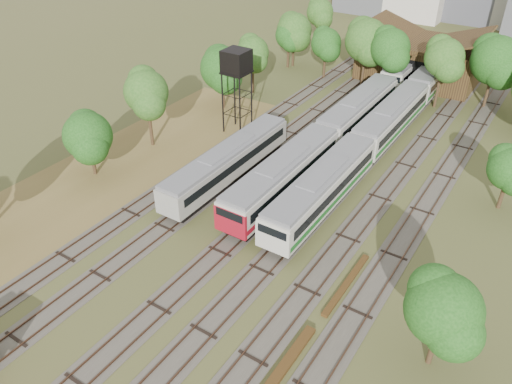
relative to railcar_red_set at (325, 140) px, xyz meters
The scene contains 14 objects.
ground 29.28m from the railcar_red_set, 86.07° to the right, with size 240.00×240.00×0.00m, color #475123.
dry_grass_patch 26.59m from the railcar_red_set, 127.12° to the right, with size 14.00×60.00×0.04m, color brown.
tracks 4.79m from the railcar_red_set, 72.16° to the right, with size 24.60×80.00×0.19m.
railcar_red_set is the anchor object (origin of this frame).
railcar_green_set 9.66m from the railcar_red_set, 65.55° to the left, with size 3.09×52.08×3.82m.
railcar_rear 27.25m from the railcar_red_set, 90.00° to the left, with size 3.05×16.08×3.77m.
old_grey_coach 10.90m from the railcar_red_set, 123.41° to the right, with size 2.79×18.00×3.45m.
water_tower 12.90m from the railcar_red_set, behind, with size 2.77×2.77×9.62m.
rail_pile_near 28.67m from the railcar_red_set, 69.54° to the right, with size 0.66×9.90×0.33m, color #533617.
rail_pile_far 19.57m from the railcar_red_set, 58.41° to the right, with size 0.47×7.54×0.24m, color #533617.
maintenance_shed 28.87m from the railcar_red_set, 88.01° to the left, with size 16.45×11.55×7.58m.
tree_band_left 17.96m from the railcar_red_set, 168.98° to the right, with size 6.37×74.32×8.63m.
tree_band_far 21.89m from the railcar_red_set, 84.21° to the left, with size 39.99×9.94×9.27m.
tree_band_right 17.80m from the railcar_red_set, ahead, with size 5.10×41.51×6.98m.
Camera 1 is at (17.38, -14.01, 26.38)m, focal length 35.00 mm.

